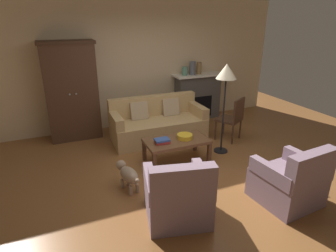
{
  "coord_description": "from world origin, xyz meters",
  "views": [
    {
      "loc": [
        -1.75,
        -3.68,
        2.4
      ],
      "look_at": [
        0.09,
        0.73,
        0.55
      ],
      "focal_mm": 30.12,
      "sensor_mm": 36.0,
      "label": 1
    }
  ],
  "objects_px": {
    "mantel_vase_jade": "(185,71)",
    "dog": "(128,174)",
    "mantel_vase_bronze": "(199,68)",
    "coffee_table": "(177,142)",
    "fruit_bowl": "(185,136)",
    "armchair_near_right": "(290,182)",
    "armchair_near_left": "(178,197)",
    "side_chair_wooden": "(233,117)",
    "book_stack": "(162,141)",
    "fireplace": "(198,96)",
    "couch": "(158,124)",
    "armoire": "(72,91)",
    "mantel_vase_slate": "(192,68)",
    "floor_lamp": "(226,77)"
  },
  "relations": [
    {
      "from": "mantel_vase_jade",
      "to": "dog",
      "type": "distance_m",
      "value": 3.33
    },
    {
      "from": "mantel_vase_bronze",
      "to": "dog",
      "type": "relative_size",
      "value": 0.5
    },
    {
      "from": "coffee_table",
      "to": "fruit_bowl",
      "type": "height_order",
      "value": "fruit_bowl"
    },
    {
      "from": "armchair_near_right",
      "to": "armchair_near_left",
      "type": "bearing_deg",
      "value": 169.41
    },
    {
      "from": "side_chair_wooden",
      "to": "book_stack",
      "type": "bearing_deg",
      "value": -165.47
    },
    {
      "from": "side_chair_wooden",
      "to": "mantel_vase_jade",
      "type": "bearing_deg",
      "value": 104.49
    },
    {
      "from": "mantel_vase_jade",
      "to": "fireplace",
      "type": "bearing_deg",
      "value": 2.7
    },
    {
      "from": "couch",
      "to": "coffee_table",
      "type": "bearing_deg",
      "value": -93.14
    },
    {
      "from": "fireplace",
      "to": "mantel_vase_bronze",
      "type": "xyz_separation_m",
      "value": [
        -0.0,
        -0.02,
        0.69
      ]
    },
    {
      "from": "armoire",
      "to": "fruit_bowl",
      "type": "distance_m",
      "value": 2.55
    },
    {
      "from": "coffee_table",
      "to": "side_chair_wooden",
      "type": "distance_m",
      "value": 1.51
    },
    {
      "from": "book_stack",
      "to": "armchair_near_right",
      "type": "height_order",
      "value": "armchair_near_right"
    },
    {
      "from": "mantel_vase_jade",
      "to": "mantel_vase_bronze",
      "type": "bearing_deg",
      "value": 0.0
    },
    {
      "from": "mantel_vase_bronze",
      "to": "armchair_near_right",
      "type": "bearing_deg",
      "value": -98.16
    },
    {
      "from": "mantel_vase_jade",
      "to": "mantel_vase_slate",
      "type": "height_order",
      "value": "mantel_vase_slate"
    },
    {
      "from": "side_chair_wooden",
      "to": "dog",
      "type": "relative_size",
      "value": 1.61
    },
    {
      "from": "couch",
      "to": "armchair_near_right",
      "type": "xyz_separation_m",
      "value": [
        0.87,
        -2.76,
        -0.0
      ]
    },
    {
      "from": "book_stack",
      "to": "side_chair_wooden",
      "type": "relative_size",
      "value": 0.29
    },
    {
      "from": "fruit_bowl",
      "to": "floor_lamp",
      "type": "bearing_deg",
      "value": 3.41
    },
    {
      "from": "mantel_vase_bronze",
      "to": "mantel_vase_jade",
      "type": "bearing_deg",
      "value": 180.0
    },
    {
      "from": "book_stack",
      "to": "armchair_near_left",
      "type": "xyz_separation_m",
      "value": [
        -0.33,
        -1.35,
        -0.14
      ]
    },
    {
      "from": "mantel_vase_jade",
      "to": "dog",
      "type": "height_order",
      "value": "mantel_vase_jade"
    },
    {
      "from": "mantel_vase_bronze",
      "to": "armoire",
      "type": "bearing_deg",
      "value": -178.83
    },
    {
      "from": "dog",
      "to": "fruit_bowl",
      "type": "bearing_deg",
      "value": 23.27
    },
    {
      "from": "mantel_vase_bronze",
      "to": "armchair_near_left",
      "type": "distance_m",
      "value": 3.99
    },
    {
      "from": "couch",
      "to": "dog",
      "type": "distance_m",
      "value": 1.93
    },
    {
      "from": "armchair_near_left",
      "to": "armchair_near_right",
      "type": "height_order",
      "value": "same"
    },
    {
      "from": "floor_lamp",
      "to": "armchair_near_right",
      "type": "bearing_deg",
      "value": -90.67
    },
    {
      "from": "armoire",
      "to": "armchair_near_left",
      "type": "xyz_separation_m",
      "value": [
        0.9,
        -3.23,
        -0.68
      ]
    },
    {
      "from": "coffee_table",
      "to": "mantel_vase_slate",
      "type": "relative_size",
      "value": 3.56
    },
    {
      "from": "coffee_table",
      "to": "armchair_near_left",
      "type": "relative_size",
      "value": 1.2
    },
    {
      "from": "armoire",
      "to": "fruit_bowl",
      "type": "height_order",
      "value": "armoire"
    },
    {
      "from": "mantel_vase_jade",
      "to": "floor_lamp",
      "type": "relative_size",
      "value": 0.12
    },
    {
      "from": "fruit_bowl",
      "to": "book_stack",
      "type": "height_order",
      "value": "book_stack"
    },
    {
      "from": "armoire",
      "to": "coffee_table",
      "type": "relative_size",
      "value": 1.81
    },
    {
      "from": "side_chair_wooden",
      "to": "floor_lamp",
      "type": "height_order",
      "value": "floor_lamp"
    },
    {
      "from": "armoire",
      "to": "side_chair_wooden",
      "type": "distance_m",
      "value": 3.32
    },
    {
      "from": "armoire",
      "to": "mantel_vase_bronze",
      "type": "relative_size",
      "value": 7.04
    },
    {
      "from": "fruit_bowl",
      "to": "mantel_vase_jade",
      "type": "distance_m",
      "value": 2.25
    },
    {
      "from": "coffee_table",
      "to": "fruit_bowl",
      "type": "bearing_deg",
      "value": -4.25
    },
    {
      "from": "fruit_bowl",
      "to": "book_stack",
      "type": "xyz_separation_m",
      "value": [
        -0.43,
        -0.02,
        0.0
      ]
    },
    {
      "from": "book_stack",
      "to": "mantel_vase_bronze",
      "type": "distance_m",
      "value": 2.72
    },
    {
      "from": "mantel_vase_bronze",
      "to": "side_chair_wooden",
      "type": "height_order",
      "value": "mantel_vase_bronze"
    },
    {
      "from": "armchair_near_left",
      "to": "floor_lamp",
      "type": "distance_m",
      "value": 2.39
    },
    {
      "from": "fireplace",
      "to": "armchair_near_right",
      "type": "distance_m",
      "value": 3.64
    },
    {
      "from": "fireplace",
      "to": "fruit_bowl",
      "type": "distance_m",
      "value": 2.33
    },
    {
      "from": "fruit_bowl",
      "to": "armchair_near_right",
      "type": "xyz_separation_m",
      "value": [
        0.78,
        -1.66,
        -0.14
      ]
    },
    {
      "from": "armoire",
      "to": "armchair_near_right",
      "type": "height_order",
      "value": "armoire"
    },
    {
      "from": "dog",
      "to": "mantel_vase_slate",
      "type": "bearing_deg",
      "value": 46.71
    },
    {
      "from": "armoire",
      "to": "coffee_table",
      "type": "bearing_deg",
      "value": -50.7
    }
  ]
}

